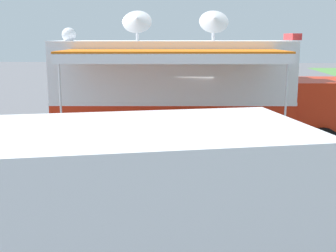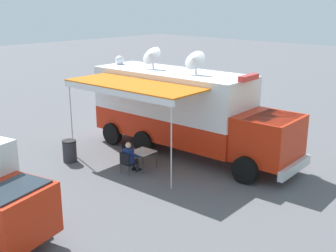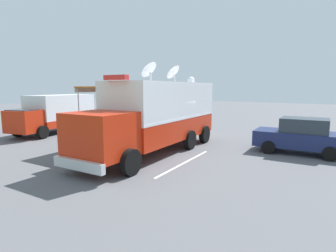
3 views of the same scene
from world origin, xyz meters
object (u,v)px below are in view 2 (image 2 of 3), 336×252
at_px(water_bottle, 143,150).
at_px(folding_chair_beside_table, 128,151).
at_px(folding_table, 143,153).
at_px(car_behind_truck, 208,98).
at_px(seated_responder, 130,157).
at_px(folding_chair_at_table, 127,161).
at_px(trash_bin, 70,151).
at_px(command_truck, 185,109).

relative_size(water_bottle, folding_chair_beside_table, 0.26).
distance_m(folding_table, car_behind_truck, 9.50).
relative_size(folding_table, seated_responder, 0.68).
xyz_separation_m(folding_chair_at_table, seated_responder, (-0.19, -0.01, 0.14)).
xyz_separation_m(water_bottle, car_behind_truck, (-8.89, -3.83, 0.05)).
height_order(seated_responder, car_behind_truck, car_behind_truck).
bearing_deg(trash_bin, command_truck, 146.71).
height_order(folding_chair_at_table, trash_bin, trash_bin).
bearing_deg(command_truck, seated_responder, 0.63).
relative_size(folding_chair_beside_table, trash_bin, 0.96).
bearing_deg(folding_chair_beside_table, folding_table, 90.57).
relative_size(folding_chair_at_table, folding_chair_beside_table, 1.00).
distance_m(folding_table, trash_bin, 3.17).
relative_size(command_truck, folding_chair_at_table, 11.06).
height_order(folding_chair_at_table, seated_responder, seated_responder).
height_order(command_truck, trash_bin, command_truck).
distance_m(folding_chair_at_table, seated_responder, 0.23).
distance_m(command_truck, folding_chair_beside_table, 3.05).
relative_size(folding_chair_at_table, car_behind_truck, 0.20).
relative_size(command_truck, seated_responder, 7.70).
distance_m(command_truck, car_behind_truck, 7.24).
relative_size(water_bottle, trash_bin, 0.25).
xyz_separation_m(folding_chair_at_table, car_behind_truck, (-9.55, -3.65, 0.37)).
bearing_deg(water_bottle, trash_bin, -64.58).
distance_m(folding_table, water_bottle, 0.25).
bearing_deg(trash_bin, folding_chair_at_table, 104.75).
bearing_deg(car_behind_truck, water_bottle, 23.30).
bearing_deg(seated_responder, car_behind_truck, -158.75).
relative_size(trash_bin, car_behind_truck, 0.21).
height_order(folding_table, seated_responder, seated_responder).
bearing_deg(trash_bin, folding_chair_beside_table, 128.09).
relative_size(command_truck, trash_bin, 10.58).
bearing_deg(trash_bin, folding_table, 118.68).
distance_m(water_bottle, folding_chair_beside_table, 1.04).
height_order(water_bottle, seated_responder, seated_responder).
bearing_deg(seated_responder, water_bottle, 158.39).
distance_m(folding_table, folding_chair_at_table, 0.82).
bearing_deg(water_bottle, seated_responder, -21.61).
bearing_deg(seated_responder, folding_table, 174.67).
relative_size(folding_chair_beside_table, car_behind_truck, 0.20).
height_order(folding_chair_at_table, folding_chair_beside_table, same).
xyz_separation_m(command_truck, trash_bin, (4.09, -2.68, -1.49)).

